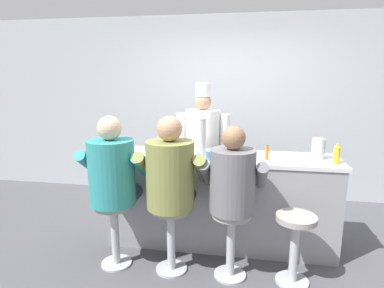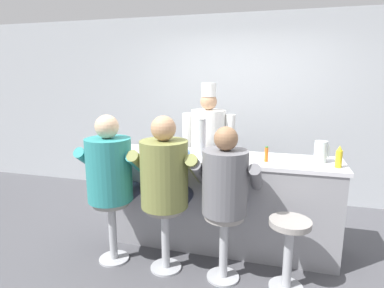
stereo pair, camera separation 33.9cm
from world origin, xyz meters
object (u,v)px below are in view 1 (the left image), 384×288
mustard_bottle_yellow (337,154)px  cook_in_whites_near (203,145)px  diner_seated_teal (114,175)px  diner_seated_olive (171,178)px  diner_seated_grey (232,185)px  empty_stool_round (295,238)px  hot_sauce_bottle_orange (267,153)px  cereal_bowl (182,153)px  breakfast_plate (151,154)px  water_pitcher_clear (318,149)px  ketchup_bottle_red (231,150)px  coffee_mug_blue (211,155)px  coffee_mug_white (239,152)px  cup_stack_steel (202,137)px

mustard_bottle_yellow → cook_in_whites_near: bearing=150.3°
diner_seated_teal → diner_seated_olive: (0.56, 0.00, 0.00)m
diner_seated_grey → cook_in_whites_near: 1.33m
diner_seated_teal → diner_seated_olive: diner_seated_olive is taller
diner_seated_olive → cook_in_whites_near: bearing=84.7°
mustard_bottle_yellow → empty_stool_round: size_ratio=0.32×
hot_sauce_bottle_orange → cereal_bowl: (-0.88, 0.04, -0.05)m
diner_seated_olive → breakfast_plate: bearing=125.5°
cereal_bowl → breakfast_plate: bearing=-167.5°
mustard_bottle_yellow → hot_sauce_bottle_orange: (-0.65, 0.03, -0.02)m
water_pitcher_clear → empty_stool_round: (-0.27, -0.64, -0.67)m
ketchup_bottle_red → diner_seated_teal: diner_seated_teal is taller
cereal_bowl → coffee_mug_blue: size_ratio=1.17×
coffee_mug_white → ketchup_bottle_red: bearing=-110.3°
ketchup_bottle_red → empty_stool_round: (0.59, -0.43, -0.67)m
diner_seated_grey → empty_stool_round: 0.72m
hot_sauce_bottle_orange → empty_stool_round: size_ratio=0.24×
hot_sauce_bottle_orange → cook_in_whites_near: 1.09m
water_pitcher_clear → cereal_bowl: bearing=-176.9°
diner_seated_olive → coffee_mug_white: bearing=44.2°
ketchup_bottle_red → coffee_mug_white: bearing=69.7°
hot_sauce_bottle_orange → diner_seated_teal: 1.52m
hot_sauce_bottle_orange → diner_seated_olive: diner_seated_olive is taller
hot_sauce_bottle_orange → cereal_bowl: 0.88m
diner_seated_teal → coffee_mug_white: bearing=26.5°
mustard_bottle_yellow → cereal_bowl: mustard_bottle_yellow is taller
cereal_bowl → coffee_mug_white: 0.60m
breakfast_plate → empty_stool_round: bearing=-18.8°
diner_seated_teal → empty_stool_round: (1.68, -0.04, -0.47)m
diner_seated_teal → diner_seated_grey: size_ratio=1.04×
empty_stool_round → mustard_bottle_yellow: bearing=49.8°
breakfast_plate → empty_stool_round: 1.63m
cereal_bowl → cook_in_whites_near: (0.12, 0.73, -0.07)m
coffee_mug_blue → cook_in_whites_near: (-0.20, 0.87, -0.09)m
mustard_bottle_yellow → coffee_mug_blue: mustard_bottle_yellow is taller
ketchup_bottle_red → water_pitcher_clear: bearing=13.5°
cup_stack_steel → diner_seated_grey: 0.73m
diner_seated_olive → empty_stool_round: (1.12, -0.04, -0.48)m
coffee_mug_white → diner_seated_teal: size_ratio=0.09×
cup_stack_steel → breakfast_plate: bearing=-170.3°
cup_stack_steel → cook_in_whites_near: cook_in_whites_near is taller
diner_seated_teal → empty_stool_round: size_ratio=2.29×
ketchup_bottle_red → diner_seated_olive: diner_seated_olive is taller
water_pitcher_clear → diner_seated_grey: bearing=-143.8°
hot_sauce_bottle_orange → diner_seated_teal: diner_seated_teal is taller
ketchup_bottle_red → diner_seated_grey: 0.46m
cup_stack_steel → empty_stool_round: bearing=-32.5°
breakfast_plate → diner_seated_teal: (-0.24, -0.45, -0.11)m
hot_sauce_bottle_orange → coffee_mug_blue: bearing=-169.5°
water_pitcher_clear → diner_seated_olive: 1.52m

